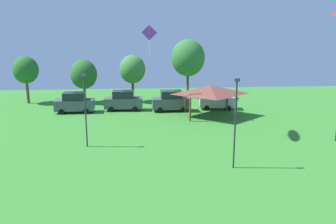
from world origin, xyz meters
TOP-DOWN VIEW (x-y plane):
  - kite_flying_5 at (-2.04, 39.44)m, footprint 1.63×0.51m
  - parked_car_leftmost at (-10.90, 43.40)m, footprint 4.59×2.14m
  - parked_car_second_from_left at (-5.15, 44.09)m, footprint 4.65×2.16m
  - parked_car_third_from_left at (0.60, 43.27)m, footprint 4.60×2.17m
  - parked_car_rightmost_in_row at (6.36, 43.87)m, footprint 4.40×2.40m
  - park_pavilion at (4.75, 40.28)m, footprint 6.53×5.36m
  - light_post_0 at (-7.69, 30.57)m, footprint 0.36×0.20m
  - light_post_1 at (3.50, 24.96)m, footprint 0.36×0.20m
  - treeline_tree_0 at (-18.07, 49.39)m, footprint 3.29×3.29m
  - treeline_tree_1 at (-10.53, 49.05)m, footprint 3.52×3.52m
  - treeline_tree_2 at (-4.07, 49.11)m, footprint 3.47×3.47m
  - treeline_tree_3 at (3.70, 51.24)m, footprint 4.73×4.73m

SIDE VIEW (x-z plane):
  - parked_car_second_from_left at x=-5.15m, z-range -0.02..2.41m
  - parked_car_leftmost at x=-10.90m, z-range -0.02..2.41m
  - parked_car_rightmost_in_row at x=6.36m, z-range -0.03..2.44m
  - parked_car_third_from_left at x=0.60m, z-range -0.03..2.48m
  - park_pavilion at x=4.75m, z-range 1.28..4.88m
  - light_post_0 at x=-7.69m, z-range 0.40..6.60m
  - light_post_1 at x=3.50m, z-range 0.40..6.93m
  - treeline_tree_1 at x=-10.53m, z-range 0.94..6.74m
  - treeline_tree_2 at x=-4.07m, z-range 1.25..7.62m
  - treeline_tree_0 at x=-18.07m, z-range 1.30..7.59m
  - treeline_tree_3 at x=3.70m, z-range 1.56..9.91m
  - kite_flying_5 at x=-2.04m, z-range 7.56..10.87m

